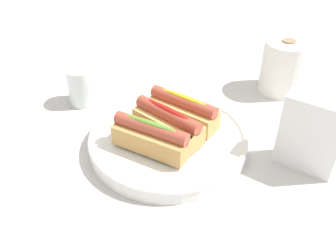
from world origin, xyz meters
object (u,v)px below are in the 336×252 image
(hotdog_side, at_px, (183,110))
(water_glass, at_px, (82,88))
(hotdog_front, at_px, (151,137))
(paper_towel_roll, at_px, (284,66))
(hotdog_back, at_px, (168,123))
(napkin_box, at_px, (311,135))
(serving_bowl, at_px, (168,140))

(hotdog_side, distance_m, water_glass, 0.27)
(hotdog_front, xyz_separation_m, paper_towel_roll, (0.09, 0.41, 0.00))
(hotdog_back, bearing_deg, water_glass, 176.47)
(hotdog_side, height_order, napkin_box, napkin_box)
(hotdog_front, distance_m, hotdog_back, 0.05)
(hotdog_side, bearing_deg, hotdog_back, -88.56)
(hotdog_front, xyz_separation_m, hotdog_back, (-0.00, 0.05, 0.00))
(napkin_box, bearing_deg, hotdog_front, -148.76)
(hotdog_front, distance_m, paper_towel_roll, 0.42)
(serving_bowl, relative_size, paper_towel_roll, 2.41)
(hotdog_front, bearing_deg, water_glass, 164.95)
(water_glass, xyz_separation_m, napkin_box, (0.51, 0.09, 0.04))
(hotdog_front, height_order, paper_towel_roll, paper_towel_roll)
(water_glass, xyz_separation_m, paper_towel_roll, (0.36, 0.34, 0.03))
(hotdog_front, xyz_separation_m, water_glass, (-0.26, 0.07, -0.02))
(hotdog_front, relative_size, paper_towel_roll, 1.16)
(hotdog_back, relative_size, hotdog_side, 1.02)
(serving_bowl, distance_m, paper_towel_roll, 0.37)
(hotdog_front, height_order, hotdog_back, same)
(serving_bowl, relative_size, hotdog_front, 2.08)
(serving_bowl, bearing_deg, paper_towel_roll, 75.30)
(serving_bowl, bearing_deg, water_glass, 176.47)
(hotdog_back, bearing_deg, napkin_box, 24.36)
(serving_bowl, height_order, napkin_box, napkin_box)
(hotdog_side, xyz_separation_m, water_glass, (-0.26, -0.04, -0.02))
(hotdog_back, height_order, napkin_box, napkin_box)
(hotdog_back, distance_m, hotdog_side, 0.06)
(hotdog_side, bearing_deg, paper_towel_roll, 72.50)
(hotdog_back, bearing_deg, paper_towel_roll, 75.30)
(paper_towel_roll, bearing_deg, hotdog_front, -102.60)
(hotdog_front, relative_size, water_glass, 1.72)
(serving_bowl, xyz_separation_m, hotdog_back, (0.00, 0.00, 0.04))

